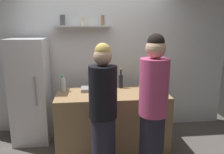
{
  "coord_description": "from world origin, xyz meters",
  "views": [
    {
      "loc": [
        -0.17,
        -2.76,
        1.88
      ],
      "look_at": [
        0.18,
        0.48,
        1.13
      ],
      "focal_mm": 35.82,
      "sensor_mm": 36.0,
      "label": 1
    }
  ],
  "objects": [
    {
      "name": "wine_bottle_green_glass",
      "position": [
        0.63,
        0.38,
        0.99
      ],
      "size": [
        0.07,
        0.07,
        0.29
      ],
      "color": "#19471E",
      "rests_on": "counter"
    },
    {
      "name": "person_blonde",
      "position": [
        -0.0,
        -0.21,
        0.84
      ],
      "size": [
        0.34,
        0.34,
        1.69
      ],
      "rotation": [
        0.0,
        0.0,
        3.77
      ],
      "color": "#262633",
      "rests_on": "ground"
    },
    {
      "name": "refrigerator",
      "position": [
        -1.1,
        0.85,
        0.84
      ],
      "size": [
        0.56,
        0.63,
        1.69
      ],
      "color": "white",
      "rests_on": "ground"
    },
    {
      "name": "person_pink_top",
      "position": [
        0.58,
        -0.33,
        0.9
      ],
      "size": [
        0.34,
        0.34,
        1.8
      ],
      "rotation": [
        0.0,
        0.0,
        4.72
      ],
      "color": "#262633",
      "rests_on": "ground"
    },
    {
      "name": "wine_bottle_dark_glass",
      "position": [
        0.36,
        0.75,
        1.0
      ],
      "size": [
        0.07,
        0.07,
        0.32
      ],
      "color": "black",
      "rests_on": "counter"
    },
    {
      "name": "baking_pan",
      "position": [
        -0.12,
        0.65,
        0.91
      ],
      "size": [
        0.34,
        0.24,
        0.05
      ],
      "primitive_type": "cube",
      "color": "gray",
      "rests_on": "counter"
    },
    {
      "name": "water_bottle_plastic",
      "position": [
        -0.57,
        0.66,
        0.99
      ],
      "size": [
        0.08,
        0.08,
        0.25
      ],
      "color": "silver",
      "rests_on": "counter"
    },
    {
      "name": "utensil_holder",
      "position": [
        0.81,
        0.31,
        0.93
      ],
      "size": [
        0.1,
        0.1,
        0.22
      ],
      "color": "#B2B2B7",
      "rests_on": "counter"
    },
    {
      "name": "counter",
      "position": [
        0.18,
        0.48,
        0.44
      ],
      "size": [
        1.68,
        0.74,
        0.88
      ],
      "primitive_type": "cube",
      "color": "#9E7A51",
      "rests_on": "ground"
    },
    {
      "name": "back_wall_assembly",
      "position": [
        -0.0,
        1.25,
        1.3
      ],
      "size": [
        4.8,
        0.32,
        2.6
      ],
      "color": "white",
      "rests_on": "ground"
    }
  ]
}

